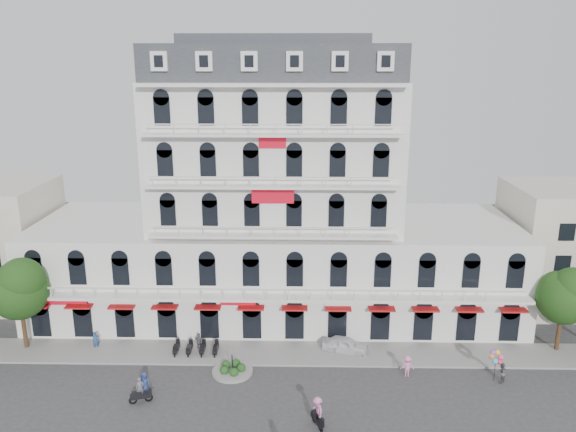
# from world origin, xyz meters

# --- Properties ---
(ground) EXTENTS (120.00, 120.00, 0.00)m
(ground) POSITION_xyz_m (0.00, 0.00, 0.00)
(ground) COLOR #38383A
(ground) RESTS_ON ground
(sidewalk) EXTENTS (53.00, 4.00, 0.16)m
(sidewalk) POSITION_xyz_m (0.00, 9.00, 0.08)
(sidewalk) COLOR gray
(sidewalk) RESTS_ON ground
(main_building) EXTENTS (45.00, 15.00, 25.80)m
(main_building) POSITION_xyz_m (0.00, 18.00, 9.96)
(main_building) COLOR silver
(main_building) RESTS_ON ground
(traffic_island) EXTENTS (3.20, 3.20, 1.60)m
(traffic_island) POSITION_xyz_m (-3.00, 6.00, 0.26)
(traffic_island) COLOR gray
(traffic_island) RESTS_ON ground
(parked_scooter_row) EXTENTS (4.40, 1.80, 1.10)m
(parked_scooter_row) POSITION_xyz_m (-6.35, 8.80, 0.00)
(parked_scooter_row) COLOR black
(parked_scooter_row) RESTS_ON ground
(tree_west_inner) EXTENTS (4.76, 4.76, 8.25)m
(tree_west_inner) POSITION_xyz_m (-20.95, 9.48, 5.68)
(tree_west_inner) COLOR #382314
(tree_west_inner) RESTS_ON ground
(tree_east_inner) EXTENTS (4.40, 4.37, 7.57)m
(tree_east_inner) POSITION_xyz_m (24.05, 9.98, 5.21)
(tree_east_inner) COLOR #382314
(tree_east_inner) RESTS_ON ground
(parked_car) EXTENTS (4.15, 2.48, 1.32)m
(parked_car) POSITION_xyz_m (6.12, 9.50, 0.66)
(parked_car) COLOR white
(parked_car) RESTS_ON ground
(rider_west) EXTENTS (1.66, 0.79, 2.00)m
(rider_west) POSITION_xyz_m (-9.11, 1.91, 0.87)
(rider_west) COLOR black
(rider_west) RESTS_ON ground
(rider_center) EXTENTS (1.04, 1.61, 2.23)m
(rider_center) POSITION_xyz_m (3.48, -0.55, 1.18)
(rider_center) COLOR black
(rider_center) RESTS_ON ground
(pedestrian_left) EXTENTS (0.91, 0.66, 1.71)m
(pedestrian_left) POSITION_xyz_m (-9.12, 3.07, 0.85)
(pedestrian_left) COLOR navy
(pedestrian_left) RESTS_ON ground
(pedestrian_mid) EXTENTS (0.98, 0.63, 1.55)m
(pedestrian_mid) POSITION_xyz_m (-6.20, 9.50, 0.77)
(pedestrian_mid) COLOR #57575F
(pedestrian_mid) RESTS_ON ground
(pedestrian_right) EXTENTS (1.11, 0.65, 1.70)m
(pedestrian_right) POSITION_xyz_m (10.64, 5.84, 0.85)
(pedestrian_right) COLOR pink
(pedestrian_right) RESTS_ON ground
(pedestrian_far) EXTENTS (0.70, 0.63, 1.61)m
(pedestrian_far) POSITION_xyz_m (-15.00, 9.50, 0.80)
(pedestrian_far) COLOR navy
(pedestrian_far) RESTS_ON ground
(balloon_vendor) EXTENTS (1.46, 1.33, 2.45)m
(balloon_vendor) POSITION_xyz_m (17.47, 5.18, 1.28)
(balloon_vendor) COLOR #504F55
(balloon_vendor) RESTS_ON ground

